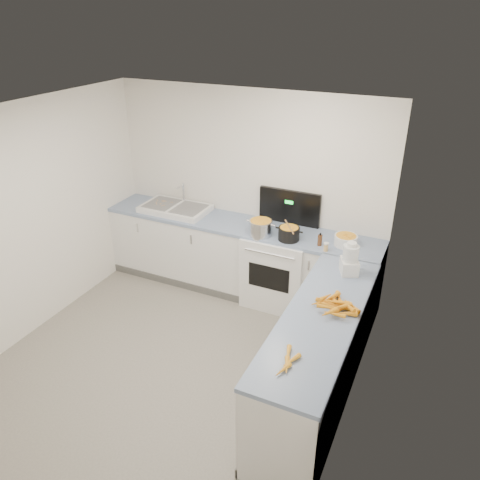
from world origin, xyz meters
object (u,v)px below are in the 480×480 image
at_px(extract_bottle, 320,240).
at_px(food_processor, 350,260).
at_px(steel_pot, 261,229).
at_px(spice_jar, 326,248).
at_px(mixing_bowl, 346,240).
at_px(sink, 175,208).
at_px(stove, 279,266).
at_px(black_pot, 289,234).

bearing_deg(extract_bottle, food_processor, -46.59).
height_order(steel_pot, spice_jar, steel_pot).
relative_size(steel_pot, mixing_bowl, 1.07).
bearing_deg(steel_pot, sink, 171.91).
bearing_deg(steel_pot, mixing_bowl, 9.30).
bearing_deg(mixing_bowl, spice_jar, -125.24).
bearing_deg(extract_bottle, spice_jar, -45.73).
bearing_deg(stove, extract_bottle, -14.59).
distance_m(sink, food_processor, 2.47).
height_order(stove, mixing_bowl, stove).
height_order(sink, food_processor, food_processor).
xyz_separation_m(sink, mixing_bowl, (2.22, -0.02, 0.02)).
xyz_separation_m(spice_jar, food_processor, (0.33, -0.36, 0.10)).
bearing_deg(black_pot, stove, 136.82).
bearing_deg(steel_pot, black_pot, 3.36).
relative_size(sink, food_processor, 2.55).
height_order(stove, food_processor, stove).
relative_size(sink, mixing_bowl, 3.39).
bearing_deg(sink, spice_jar, -6.92).
height_order(extract_bottle, spice_jar, extract_bottle).
xyz_separation_m(sink, spice_jar, (2.06, -0.25, 0.00)).
height_order(sink, mixing_bowl, sink).
xyz_separation_m(stove, steel_pot, (-0.18, -0.16, 0.55)).
height_order(sink, spice_jar, sink).
bearing_deg(food_processor, mixing_bowl, 106.62).
height_order(steel_pot, black_pot, steel_pot).
height_order(steel_pot, mixing_bowl, steel_pot).
relative_size(stove, spice_jar, 16.49).
bearing_deg(stove, food_processor, -32.01).
distance_m(stove, extract_bottle, 0.75).
height_order(sink, steel_pot, sink).
distance_m(stove, steel_pot, 0.60).
distance_m(black_pot, food_processor, 0.91).
bearing_deg(sink, stove, -0.62).
height_order(steel_pot, food_processor, food_processor).
relative_size(steel_pot, black_pot, 1.14).
xyz_separation_m(mixing_bowl, food_processor, (0.17, -0.58, 0.09)).
distance_m(stove, mixing_bowl, 0.93).
height_order(black_pot, food_processor, food_processor).
xyz_separation_m(black_pot, food_processor, (0.79, -0.45, 0.08)).
height_order(black_pot, mixing_bowl, black_pot).
bearing_deg(steel_pot, extract_bottle, 2.57).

